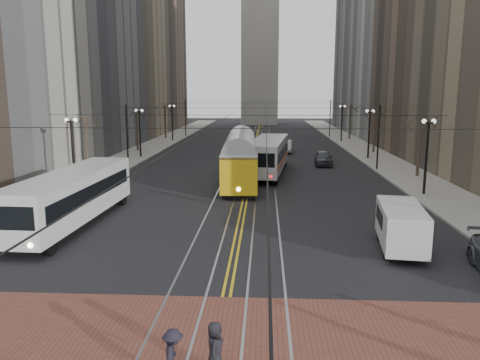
# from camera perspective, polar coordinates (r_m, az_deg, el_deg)

# --- Properties ---
(ground) EXTENTS (260.00, 260.00, 0.00)m
(ground) POSITION_cam_1_polar(r_m,az_deg,el_deg) (19.56, -1.45, -12.88)
(ground) COLOR black
(ground) RESTS_ON ground
(sidewalk_left) EXTENTS (5.00, 140.00, 0.15)m
(sidewalk_left) POSITION_cam_1_polar(r_m,az_deg,el_deg) (65.46, -11.52, 3.59)
(sidewalk_left) COLOR gray
(sidewalk_left) RESTS_ON ground
(sidewalk_right) EXTENTS (5.00, 140.00, 0.15)m
(sidewalk_right) POSITION_cam_1_polar(r_m,az_deg,el_deg) (64.80, 15.15, 3.36)
(sidewalk_right) COLOR gray
(sidewalk_right) RESTS_ON ground
(crosswalk_band) EXTENTS (25.00, 6.00, 0.01)m
(crosswalk_band) POSITION_cam_1_polar(r_m,az_deg,el_deg) (15.98, -2.63, -18.56)
(crosswalk_band) COLOR brown
(crosswalk_band) RESTS_ON ground
(streetcar_rails) EXTENTS (4.80, 130.00, 0.02)m
(streetcar_rails) POSITION_cam_1_polar(r_m,az_deg,el_deg) (63.39, 1.75, 3.51)
(streetcar_rails) COLOR gray
(streetcar_rails) RESTS_ON ground
(centre_lines) EXTENTS (0.42, 130.00, 0.01)m
(centre_lines) POSITION_cam_1_polar(r_m,az_deg,el_deg) (63.39, 1.75, 3.51)
(centre_lines) COLOR gold
(centre_lines) RESTS_ON ground
(building_left_mid) EXTENTS (16.00, 20.00, 34.00)m
(building_left_mid) POSITION_cam_1_polar(r_m,az_deg,el_deg) (69.95, -20.61, 17.49)
(building_left_mid) COLOR slate
(building_left_mid) RESTS_ON ground
(building_left_far) EXTENTS (16.00, 20.00, 40.00)m
(building_left_far) POSITION_cam_1_polar(r_m,az_deg,el_deg) (108.02, -11.91, 16.84)
(building_left_far) COLOR brown
(building_left_far) RESTS_ON ground
(building_right_mid) EXTENTS (16.00, 20.00, 34.00)m
(building_right_mid) POSITION_cam_1_polar(r_m,az_deg,el_deg) (68.89, 24.67, 17.33)
(building_right_mid) COLOR brown
(building_right_mid) RESTS_ON ground
(building_right_far) EXTENTS (16.00, 20.00, 40.00)m
(building_right_far) POSITION_cam_1_polar(r_m,az_deg,el_deg) (107.34, 16.72, 16.67)
(building_right_far) COLOR slate
(building_right_far) RESTS_ON ground
(lamp_posts) EXTENTS (27.60, 57.20, 5.60)m
(lamp_posts) POSITION_cam_1_polar(r_m,az_deg,el_deg) (46.93, 1.29, 4.46)
(lamp_posts) COLOR black
(lamp_posts) RESTS_ON ground
(street_trees) EXTENTS (31.68, 53.28, 5.60)m
(street_trees) POSITION_cam_1_polar(r_m,az_deg,el_deg) (53.39, 1.51, 5.20)
(street_trees) COLOR #382D23
(street_trees) RESTS_ON ground
(trolley_wires) EXTENTS (25.96, 120.00, 6.60)m
(trolley_wires) POSITION_cam_1_polar(r_m,az_deg,el_deg) (52.90, 1.51, 6.21)
(trolley_wires) COLOR black
(trolley_wires) RESTS_ON ground
(transit_bus) EXTENTS (3.14, 12.93, 3.21)m
(transit_bus) POSITION_cam_1_polar(r_m,az_deg,el_deg) (29.47, -19.71, -2.17)
(transit_bus) COLOR silver
(transit_bus) RESTS_ON ground
(streetcar) EXTENTS (3.27, 14.95, 3.50)m
(streetcar) POSITION_cam_1_polar(r_m,az_deg,el_deg) (41.14, 0.05, 2.13)
(streetcar) COLOR gold
(streetcar) RESTS_ON ground
(rear_bus) EXTENTS (4.29, 13.26, 3.40)m
(rear_bus) POSITION_cam_1_polar(r_m,az_deg,el_deg) (45.47, 3.50, 2.85)
(rear_bus) COLOR #BBBBBB
(rear_bus) RESTS_ON ground
(cargo_van) EXTENTS (2.62, 5.31, 2.26)m
(cargo_van) POSITION_cam_1_polar(r_m,az_deg,el_deg) (24.79, 19.00, -5.60)
(cargo_van) COLOR silver
(cargo_van) RESTS_ON ground
(sedan_grey) EXTENTS (2.15, 4.76, 1.59)m
(sedan_grey) POSITION_cam_1_polar(r_m,az_deg,el_deg) (51.93, 10.16, 2.66)
(sedan_grey) COLOR #3C4044
(sedan_grey) RESTS_ON ground
(sedan_silver) EXTENTS (1.96, 4.98, 1.61)m
(sedan_silver) POSITION_cam_1_polar(r_m,az_deg,el_deg) (62.41, 5.53, 4.09)
(sedan_silver) COLOR #A8AAB0
(sedan_silver) RESTS_ON ground
(pedestrian_a) EXTENTS (0.52, 0.78, 1.55)m
(pedestrian_a) POSITION_cam_1_polar(r_m,az_deg,el_deg) (13.84, -3.06, -19.81)
(pedestrian_a) COLOR black
(pedestrian_a) RESTS_ON crosswalk_band
(pedestrian_d) EXTENTS (0.75, 1.10, 1.56)m
(pedestrian_d) POSITION_cam_1_polar(r_m,az_deg,el_deg) (13.58, -8.16, -20.52)
(pedestrian_d) COLOR black
(pedestrian_d) RESTS_ON crosswalk_band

